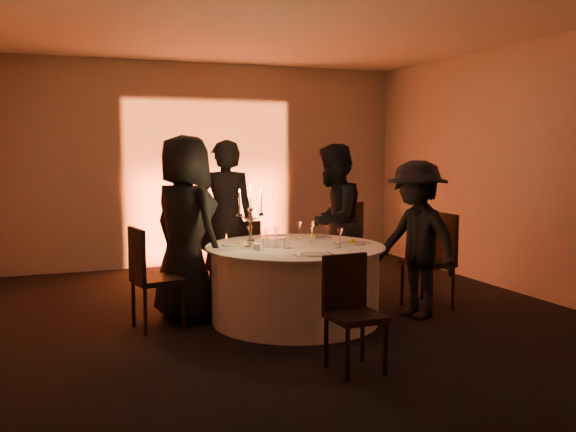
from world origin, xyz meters
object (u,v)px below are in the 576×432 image
object	(u,v)px
guest_back_left	(226,219)
candelabra	(250,226)
chair_front	(351,306)
guest_right	(416,239)
guest_back_right	(333,221)
chair_back_right	(346,239)
guest_left	(186,228)
chair_left	(149,272)
chair_right	(434,255)
banquet_table	(295,283)
coffee_cup	(256,247)
chair_back_left	(243,252)

from	to	relation	value
guest_back_left	candelabra	size ratio (longest dim) A/B	2.89
chair_front	guest_right	world-z (taller)	guest_right
guest_back_right	guest_right	world-z (taller)	guest_back_right
candelabra	guest_back_right	bearing A→B (deg)	32.08
chair_back_right	chair_front	bearing A→B (deg)	24.49
guest_left	guest_back_left	bearing A→B (deg)	-64.12
chair_left	chair_right	distance (m)	3.06
chair_left	guest_back_left	world-z (taller)	guest_back_left
chair_left	guest_back_right	xyz separation A→B (m)	(2.21, 0.58, 0.34)
guest_left	chair_back_right	bearing A→B (deg)	-94.62
banquet_table	chair_left	size ratio (longest dim) A/B	1.81
banquet_table	guest_right	distance (m)	1.33
coffee_cup	chair_left	bearing A→B (deg)	160.28
guest_right	candelabra	xyz separation A→B (m)	(-1.69, 0.30, 0.18)
chair_left	guest_back_left	size ratio (longest dim) A/B	0.54
guest_back_left	candelabra	world-z (taller)	guest_back_left
guest_back_right	coffee_cup	distance (m)	1.56
chair_left	chair_back_left	distance (m)	1.78
banquet_table	chair_left	distance (m)	1.45
chair_left	guest_back_right	size ratio (longest dim) A/B	0.55
chair_right	guest_right	size ratio (longest dim) A/B	0.64
chair_left	chair_back_right	world-z (taller)	chair_back_right
coffee_cup	guest_right	bearing A→B (deg)	-5.45
guest_left	guest_right	distance (m)	2.37
guest_left	guest_right	xyz separation A→B (m)	(2.23, -0.77, -0.13)
guest_back_left	banquet_table	bearing A→B (deg)	122.72
chair_front	candelabra	xyz separation A→B (m)	(-0.36, 1.47, 0.49)
chair_back_left	guest_left	distance (m)	1.37
chair_back_right	guest_left	world-z (taller)	guest_left
chair_back_left	guest_back_right	world-z (taller)	guest_back_right
guest_back_right	guest_right	xyz separation A→B (m)	(0.44, -1.09, -0.09)
chair_back_left	guest_back_right	distance (m)	1.17
banquet_table	guest_right	bearing A→B (deg)	-13.76
chair_back_right	guest_right	size ratio (longest dim) A/B	0.66
guest_left	coffee_cup	xyz separation A→B (m)	(0.55, -0.61, -0.14)
guest_back_left	candelabra	distance (m)	1.26
chair_back_left	candelabra	world-z (taller)	candelabra
chair_back_right	candelabra	xyz separation A→B (m)	(-1.67, -1.29, 0.39)
chair_back_left	banquet_table	bearing A→B (deg)	98.93
guest_back_left	coffee_cup	world-z (taller)	guest_back_left
chair_front	coffee_cup	size ratio (longest dim) A/B	8.20
guest_right	guest_left	bearing A→B (deg)	-122.83
chair_front	guest_right	size ratio (longest dim) A/B	0.56
chair_back_left	chair_back_right	world-z (taller)	chair_back_right
banquet_table	coffee_cup	bearing A→B (deg)	-162.99
chair_left	guest_left	bearing A→B (deg)	-67.10
chair_front	chair_back_right	bearing A→B (deg)	60.64
chair_back_left	chair_front	size ratio (longest dim) A/B	0.98
chair_back_left	guest_right	bearing A→B (deg)	132.32
chair_right	guest_back_right	world-z (taller)	guest_back_right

